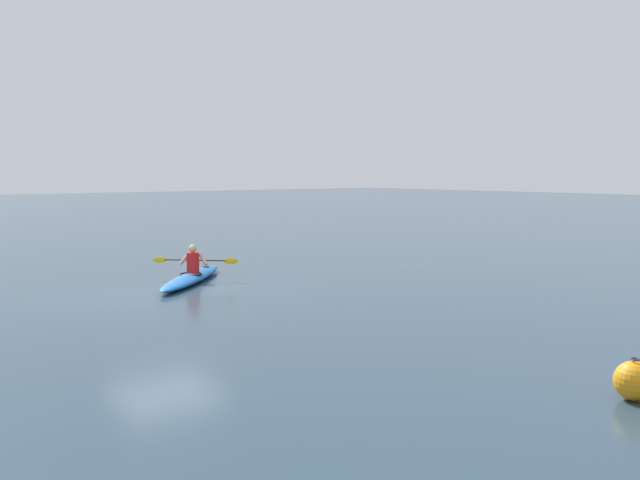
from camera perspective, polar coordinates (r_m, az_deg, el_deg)
name	(u,v)px	position (r m, az deg, el deg)	size (l,w,h in m)	color
ground_plane	(164,295)	(16.91, -12.77, -4.48)	(160.00, 160.00, 0.00)	#283D4C
kayak	(192,278)	(18.69, -10.60, -3.08)	(3.66, 3.59, 0.25)	#1959A5
kayaker	(193,260)	(18.79, -10.47, -1.68)	(1.70, 1.74, 0.75)	red
mooring_buoy_channel_marker	(634,381)	(9.90, 24.57, -10.56)	(0.51, 0.51, 0.56)	orange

